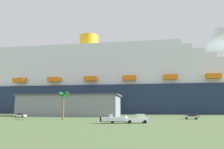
# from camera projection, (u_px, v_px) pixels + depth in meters

# --- Properties ---
(ground_plane) EXTENTS (600.00, 600.00, 0.00)m
(ground_plane) POSITION_uv_depth(u_px,v_px,m) (129.00, 116.00, 95.76)
(ground_plane) COLOR #567042
(cruise_ship) EXTENTS (245.45, 48.90, 64.44)m
(cruise_ship) POSITION_uv_depth(u_px,v_px,m) (128.00, 86.00, 146.95)
(cruise_ship) COLOR #1E2D4C
(cruise_ship) RESTS_ON ground_plane
(terminal_building) EXTENTS (46.90, 21.34, 9.67)m
(terminal_building) POSITION_uv_depth(u_px,v_px,m) (71.00, 105.00, 100.11)
(terminal_building) COLOR gray
(terminal_building) RESTS_ON ground_plane
(pickup_truck) EXTENTS (5.87, 3.06, 2.20)m
(pickup_truck) POSITION_uv_depth(u_px,v_px,m) (137.00, 119.00, 53.07)
(pickup_truck) COLOR white
(pickup_truck) RESTS_ON ground_plane
(small_boat_on_trailer) EXTENTS (8.29, 3.27, 2.15)m
(small_boat_on_trailer) POSITION_uv_depth(u_px,v_px,m) (117.00, 119.00, 52.69)
(small_boat_on_trailer) COLOR #595960
(small_boat_on_trailer) RESTS_ON ground_plane
(palm_tree) EXTENTS (3.48, 3.71, 9.03)m
(palm_tree) POSITION_uv_depth(u_px,v_px,m) (64.00, 97.00, 69.45)
(palm_tree) COLOR brown
(palm_tree) RESTS_ON ground_plane
(parked_car_white_van) EXTENTS (4.68, 2.41, 1.58)m
(parked_car_white_van) POSITION_uv_depth(u_px,v_px,m) (21.00, 115.00, 84.60)
(parked_car_white_van) COLOR white
(parked_car_white_van) RESTS_ON ground_plane
(parked_car_silver_sedan) EXTENTS (4.74, 2.55, 1.58)m
(parked_car_silver_sedan) POSITION_uv_depth(u_px,v_px,m) (191.00, 117.00, 70.71)
(parked_car_silver_sedan) COLOR silver
(parked_car_silver_sedan) RESTS_ON ground_plane
(parked_car_red_hatchback) EXTENTS (4.54, 2.27, 1.58)m
(parked_car_red_hatchback) POSITION_uv_depth(u_px,v_px,m) (192.00, 116.00, 78.44)
(parked_car_red_hatchback) COLOR red
(parked_car_red_hatchback) RESTS_ON ground_plane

